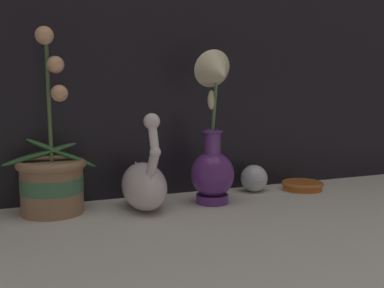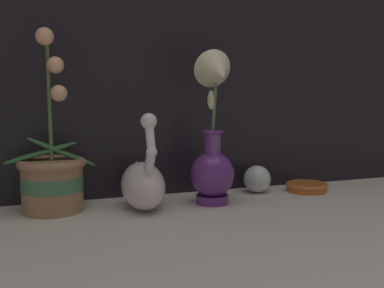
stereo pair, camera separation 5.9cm
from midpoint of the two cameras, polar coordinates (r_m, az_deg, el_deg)
name	(u,v)px [view 1 (the left image)]	position (r m, az deg, el deg)	size (l,w,h in m)	color
ground_plane	(216,214)	(0.96, 1.27, -8.93)	(2.80, 2.80, 0.00)	beige
orchid_potted_plant	(52,177)	(1.01, -18.97, -3.95)	(0.20, 0.15, 0.39)	#9E7556
swan_figurine	(144,183)	(1.00, -7.82, -4.96)	(0.09, 0.19, 0.22)	white
blue_vase	(214,145)	(1.03, 1.18, -0.11)	(0.10, 0.13, 0.35)	#602D7F
glass_sphere	(254,178)	(1.17, 6.47, -4.36)	(0.07, 0.07, 0.07)	silver
amber_dish	(302,185)	(1.22, 12.49, -5.11)	(0.11, 0.11, 0.02)	#C66628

